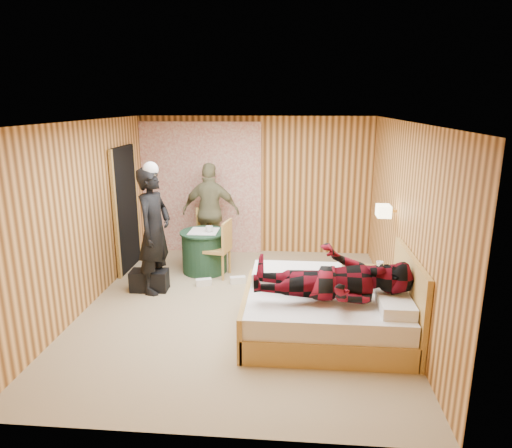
# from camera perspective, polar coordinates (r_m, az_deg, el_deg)

# --- Properties ---
(floor) EXTENTS (4.20, 5.00, 0.01)m
(floor) POSITION_cam_1_polar(r_m,az_deg,el_deg) (6.37, -1.96, -10.41)
(floor) COLOR tan
(floor) RESTS_ON ground
(ceiling) EXTENTS (4.20, 5.00, 0.01)m
(ceiling) POSITION_cam_1_polar(r_m,az_deg,el_deg) (5.76, -2.18, 12.68)
(ceiling) COLOR white
(ceiling) RESTS_ON wall_back
(wall_back) EXTENTS (4.20, 0.02, 2.50)m
(wall_back) POSITION_cam_1_polar(r_m,az_deg,el_deg) (8.37, -0.01, 4.80)
(wall_back) COLOR #F0AC5C
(wall_back) RESTS_ON floor
(wall_left) EXTENTS (0.02, 5.00, 2.50)m
(wall_left) POSITION_cam_1_polar(r_m,az_deg,el_deg) (6.53, -20.68, 0.90)
(wall_left) COLOR #F0AC5C
(wall_left) RESTS_ON floor
(wall_right) EXTENTS (0.02, 5.00, 2.50)m
(wall_right) POSITION_cam_1_polar(r_m,az_deg,el_deg) (6.06, 18.05, 0.09)
(wall_right) COLOR #F0AC5C
(wall_right) RESTS_ON floor
(curtain) EXTENTS (2.20, 0.08, 2.40)m
(curtain) POSITION_cam_1_polar(r_m,az_deg,el_deg) (8.46, -6.84, 4.45)
(curtain) COLOR white
(curtain) RESTS_ON floor
(doorway) EXTENTS (0.06, 0.90, 2.05)m
(doorway) POSITION_cam_1_polar(r_m,az_deg,el_deg) (7.82, -15.95, 1.80)
(doorway) COLOR black
(doorway) RESTS_ON floor
(wall_lamp) EXTENTS (0.26, 0.24, 0.16)m
(wall_lamp) POSITION_cam_1_polar(r_m,az_deg,el_deg) (6.44, 15.68, 1.58)
(wall_lamp) COLOR gold
(wall_lamp) RESTS_ON wall_right
(bed) EXTENTS (1.96, 1.51, 1.04)m
(bed) POSITION_cam_1_polar(r_m,az_deg,el_deg) (5.64, 8.88, -10.73)
(bed) COLOR tan
(bed) RESTS_ON floor
(nightstand) EXTENTS (0.42, 0.57, 0.55)m
(nightstand) POSITION_cam_1_polar(r_m,az_deg,el_deg) (6.41, 15.22, -7.97)
(nightstand) COLOR tan
(nightstand) RESTS_ON floor
(round_table) EXTENTS (0.79, 0.79, 0.70)m
(round_table) POSITION_cam_1_polar(r_m,az_deg,el_deg) (7.59, -6.46, -3.38)
(round_table) COLOR #1E432B
(round_table) RESTS_ON floor
(chair_far) EXTENTS (0.55, 0.55, 0.93)m
(chair_far) POSITION_cam_1_polar(r_m,az_deg,el_deg) (8.13, -5.87, -0.73)
(chair_far) COLOR tan
(chair_far) RESTS_ON floor
(chair_near) EXTENTS (0.49, 0.49, 0.93)m
(chair_near) POSITION_cam_1_polar(r_m,az_deg,el_deg) (7.30, -4.44, -2.55)
(chair_near) COLOR tan
(chair_near) RESTS_ON floor
(duffel_bag) EXTENTS (0.56, 0.32, 0.31)m
(duffel_bag) POSITION_cam_1_polar(r_m,az_deg,el_deg) (7.05, -13.18, -6.87)
(duffel_bag) COLOR black
(duffel_bag) RESTS_ON floor
(sneaker_left) EXTENTS (0.26, 0.16, 0.11)m
(sneaker_left) POSITION_cam_1_polar(r_m,az_deg,el_deg) (7.15, -2.29, -7.01)
(sneaker_left) COLOR white
(sneaker_left) RESTS_ON floor
(sneaker_right) EXTENTS (0.26, 0.17, 0.11)m
(sneaker_right) POSITION_cam_1_polar(r_m,az_deg,el_deg) (7.11, -6.55, -7.25)
(sneaker_right) COLOR white
(sneaker_right) RESTS_ON floor
(woman_standing) EXTENTS (0.58, 0.76, 1.85)m
(woman_standing) POSITION_cam_1_polar(r_m,az_deg,el_deg) (6.78, -12.61, -0.84)
(woman_standing) COLOR black
(woman_standing) RESTS_ON floor
(man_at_table) EXTENTS (1.02, 0.46, 1.72)m
(man_at_table) POSITION_cam_1_polar(r_m,az_deg,el_deg) (8.08, -5.67, 1.54)
(man_at_table) COLOR #75734E
(man_at_table) RESTS_ON floor
(man_on_bed) EXTENTS (0.86, 0.67, 1.77)m
(man_on_bed) POSITION_cam_1_polar(r_m,az_deg,el_deg) (5.18, 9.57, -5.35)
(man_on_bed) COLOR #600915
(man_on_bed) RESTS_ON bed
(book_lower) EXTENTS (0.22, 0.26, 0.02)m
(book_lower) POSITION_cam_1_polar(r_m,az_deg,el_deg) (6.27, 15.47, -5.81)
(book_lower) COLOR white
(book_lower) RESTS_ON nightstand
(book_upper) EXTENTS (0.23, 0.27, 0.02)m
(book_upper) POSITION_cam_1_polar(r_m,az_deg,el_deg) (6.26, 15.49, -5.64)
(book_upper) COLOR white
(book_upper) RESTS_ON nightstand
(cup_nightstand) EXTENTS (0.11, 0.11, 0.09)m
(cup_nightstand) POSITION_cam_1_polar(r_m,az_deg,el_deg) (6.42, 15.21, -4.94)
(cup_nightstand) COLOR white
(cup_nightstand) RESTS_ON nightstand
(cup_table) EXTENTS (0.14, 0.14, 0.10)m
(cup_table) POSITION_cam_1_polar(r_m,az_deg,el_deg) (7.41, -5.87, -0.62)
(cup_table) COLOR white
(cup_table) RESTS_ON round_table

